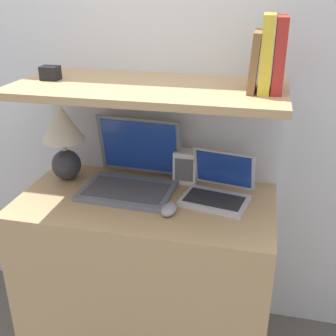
# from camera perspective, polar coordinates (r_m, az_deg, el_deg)

# --- Properties ---
(wall_back) EXTENTS (6.00, 0.05, 2.40)m
(wall_back) POSITION_cam_1_polar(r_m,az_deg,el_deg) (1.87, -0.51, 12.60)
(wall_back) COLOR silver
(wall_back) RESTS_ON ground_plane
(desk) EXTENTS (1.04, 0.54, 0.76)m
(desk) POSITION_cam_1_polar(r_m,az_deg,el_deg) (1.92, -2.83, -14.30)
(desk) COLOR tan
(desk) RESTS_ON ground_plane
(back_riser) EXTENTS (1.04, 0.04, 1.18)m
(back_riser) POSITION_cam_1_polar(r_m,az_deg,el_deg) (2.04, -0.75, -4.67)
(back_riser) COLOR silver
(back_riser) RESTS_ON ground_plane
(shelf) EXTENTS (1.04, 0.49, 0.03)m
(shelf) POSITION_cam_1_polar(r_m,az_deg,el_deg) (1.62, -2.77, 10.71)
(shelf) COLOR tan
(shelf) RESTS_ON back_riser
(table_lamp) EXTENTS (0.18, 0.18, 0.34)m
(table_lamp) POSITION_cam_1_polar(r_m,az_deg,el_deg) (1.87, -13.98, 4.23)
(table_lamp) COLOR #2D2D33
(table_lamp) RESTS_ON desk
(laptop_large) EXTENTS (0.39, 0.34, 0.28)m
(laptop_large) POSITION_cam_1_polar(r_m,az_deg,el_deg) (1.79, -4.96, -0.95)
(laptop_large) COLOR slate
(laptop_large) RESTS_ON desk
(laptop_small) EXTENTS (0.29, 0.27, 0.19)m
(laptop_small) POSITION_cam_1_polar(r_m,az_deg,el_deg) (1.71, 6.75, -2.96)
(laptop_small) COLOR silver
(laptop_small) RESTS_ON desk
(computer_mouse) EXTENTS (0.06, 0.10, 0.04)m
(computer_mouse) POSITION_cam_1_polar(r_m,az_deg,el_deg) (1.60, 0.15, -5.61)
(computer_mouse) COLOR #99999E
(computer_mouse) RESTS_ON desk
(router_box) EXTENTS (0.10, 0.08, 0.15)m
(router_box) POSITION_cam_1_polar(r_m,az_deg,el_deg) (1.83, 2.41, 0.21)
(router_box) COLOR white
(router_box) RESTS_ON desk
(book_red) EXTENTS (0.04, 0.16, 0.25)m
(book_red) POSITION_cam_1_polar(r_m,az_deg,el_deg) (1.53, 14.87, 14.59)
(book_red) COLOR #A82823
(book_red) RESTS_ON shelf
(book_yellow) EXTENTS (0.04, 0.17, 0.26)m
(book_yellow) POSITION_cam_1_polar(r_m,az_deg,el_deg) (1.53, 13.22, 14.87)
(book_yellow) COLOR gold
(book_yellow) RESTS_ON shelf
(book_brown) EXTENTS (0.04, 0.18, 0.20)m
(book_brown) POSITION_cam_1_polar(r_m,az_deg,el_deg) (1.54, 11.66, 13.97)
(book_brown) COLOR brown
(book_brown) RESTS_ON shelf
(shelf_gadget) EXTENTS (0.07, 0.06, 0.05)m
(shelf_gadget) POSITION_cam_1_polar(r_m,az_deg,el_deg) (1.76, -15.66, 12.29)
(shelf_gadget) COLOR black
(shelf_gadget) RESTS_ON shelf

